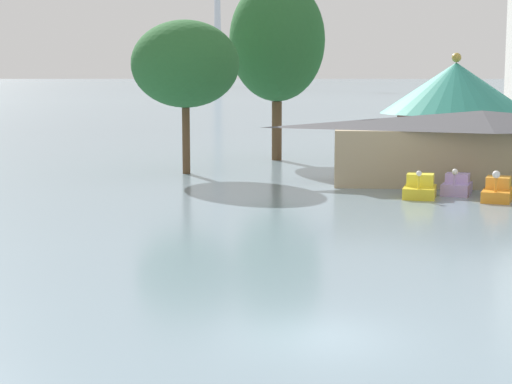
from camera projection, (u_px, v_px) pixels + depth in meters
ground_plane at (316, 337)px, 21.23m from camera, size 2000.00×2000.00×0.00m
pedal_boat_yellow at (420, 188)px, 45.10m from camera, size 2.06×2.75×1.57m
pedal_boat_lavender at (457, 186)px, 46.23m from camera, size 2.02×2.55×1.52m
pedal_boat_orange at (498, 191)px, 44.10m from camera, size 2.15×3.18×1.70m
boathouse at (481, 146)px, 50.18m from camera, size 18.86×5.98×4.43m
green_roof_pavilion at (455, 106)px, 62.06m from camera, size 11.06×11.06×8.12m
shoreline_tree_tall_left at (185, 64)px, 54.90m from camera, size 7.11×7.11×10.10m
shoreline_tree_mid at (277, 41)px, 63.34m from camera, size 7.25×7.25×13.72m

